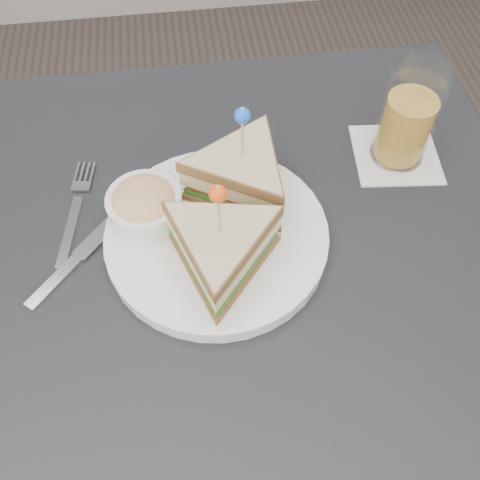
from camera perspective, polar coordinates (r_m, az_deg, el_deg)
name	(u,v)px	position (r m, az deg, el deg)	size (l,w,h in m)	color
ground_plane	(236,435)	(1.35, -0.39, -20.07)	(3.50, 3.50, 0.00)	#3F3833
table	(234,301)	(0.72, -0.69, -6.48)	(0.80, 0.80, 0.75)	black
plate_meal	(220,216)	(0.64, -2.17, 2.60)	(0.35, 0.35, 0.16)	white
cutlery_fork	(76,207)	(0.73, -17.09, 3.38)	(0.05, 0.17, 0.00)	silver
cutlery_knife	(83,252)	(0.69, -16.39, -1.25)	(0.15, 0.16, 0.01)	silver
drink_set	(407,120)	(0.75, 17.43, 12.12)	(0.13, 0.13, 0.15)	white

